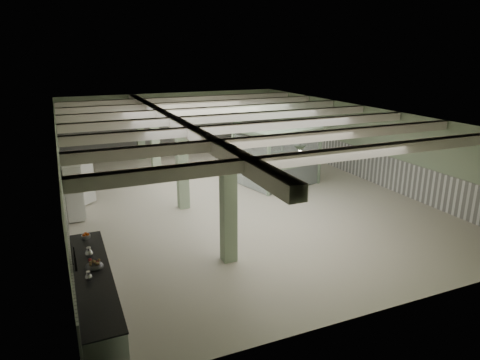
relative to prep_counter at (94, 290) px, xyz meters
name	(u,v)px	position (x,y,z in m)	size (l,w,h in m)	color
floor	(231,192)	(6.54, 7.00, -0.46)	(20.00, 20.00, 0.00)	beige
ceiling	(230,113)	(6.54, 7.00, 3.14)	(14.00, 20.00, 0.02)	silver
wall_back	(173,121)	(6.54, 17.00, 1.34)	(14.00, 0.02, 3.60)	#95A584
wall_front	(389,245)	(6.54, -3.00, 1.34)	(14.00, 0.02, 3.60)	#95A584
wall_left	(61,171)	(-0.46, 7.00, 1.34)	(0.02, 20.00, 3.60)	#95A584
wall_right	(359,141)	(13.54, 7.00, 1.34)	(0.02, 20.00, 3.60)	#95A584
wainscot_left	(65,197)	(-0.43, 7.00, 0.29)	(0.05, 19.90, 1.50)	white
wainscot_right	(357,161)	(13.52, 7.00, 0.29)	(0.05, 19.90, 1.50)	white
wainscot_back	(174,137)	(6.54, 16.98, 0.29)	(13.90, 0.05, 1.50)	white
girder	(174,122)	(4.04, 7.00, 2.92)	(0.45, 19.90, 0.40)	silver
beam_a	(332,155)	(6.54, -0.50, 2.96)	(13.90, 0.35, 0.32)	silver
beam_b	(287,139)	(6.54, 2.00, 2.96)	(13.90, 0.35, 0.32)	silver
beam_c	(255,127)	(6.54, 4.50, 2.96)	(13.90, 0.35, 0.32)	silver
beam_d	(230,117)	(6.54, 7.00, 2.96)	(13.90, 0.35, 0.32)	silver
beam_e	(211,110)	(6.54, 9.50, 2.96)	(13.90, 0.35, 0.32)	silver
beam_f	(195,104)	(6.54, 12.00, 2.96)	(13.90, 0.35, 0.32)	silver
beam_g	(183,100)	(6.54, 14.50, 2.96)	(13.90, 0.35, 0.32)	silver
column_a	(228,205)	(4.04, 1.00, 1.34)	(0.42, 0.42, 3.60)	#A1B995
column_b	(182,165)	(4.04, 6.00, 1.34)	(0.42, 0.42, 3.60)	#A1B995
column_c	(155,142)	(4.04, 11.00, 1.34)	(0.42, 0.42, 3.60)	#A1B995
column_d	(140,129)	(4.04, 15.00, 1.34)	(0.42, 0.42, 3.60)	#A1B995
hook_rail	(72,253)	(-0.39, -0.60, 1.39)	(0.02, 0.02, 1.20)	black
pendant_front	(300,148)	(7.04, 2.00, 2.59)	(0.44, 0.44, 0.22)	#314130
pendant_mid	(237,124)	(7.04, 7.50, 2.59)	(0.44, 0.44, 0.22)	#314130
pendant_back	(202,110)	(7.04, 12.50, 2.59)	(0.44, 0.44, 0.22)	#314130
prep_counter	(94,290)	(0.00, 0.00, 0.00)	(0.93, 5.35, 0.91)	silver
pitcher_near	(88,276)	(-0.09, -0.31, 0.57)	(0.18, 0.20, 0.26)	silver
pitcher_far	(89,253)	(0.02, 0.95, 0.59)	(0.21, 0.24, 0.31)	silver
veg_colander	(94,264)	(0.09, 0.33, 0.54)	(0.46, 0.46, 0.21)	#3E3D42
orange_bowl	(86,237)	(0.03, 2.30, 0.49)	(0.26, 0.26, 0.09)	#B2B2B7
skillet_near	(76,264)	(-0.34, -0.74, 1.17)	(0.34, 0.34, 0.04)	black
skillet_far	(75,257)	(-0.34, -0.36, 1.17)	(0.26, 0.26, 0.03)	black
walkin_cooler	(73,187)	(-0.08, 7.10, 0.60)	(1.06, 2.31, 2.12)	white
guard_booth	(276,146)	(9.12, 7.57, 1.38)	(3.99, 3.59, 2.76)	#8CA886
filing_cabinet	(311,166)	(11.25, 7.74, 0.11)	(0.37, 0.52, 1.13)	#55584A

